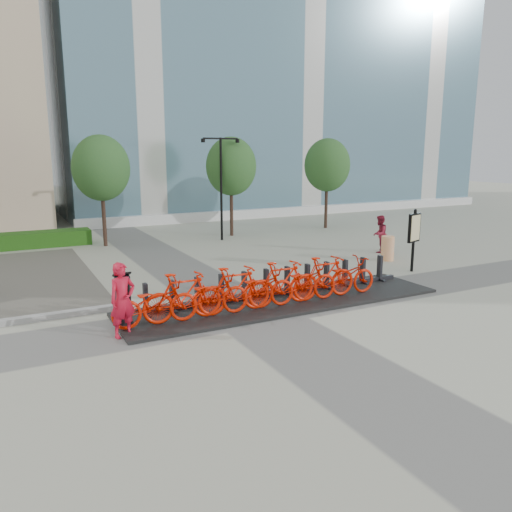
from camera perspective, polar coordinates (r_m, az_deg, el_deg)
name	(u,v)px	position (r m, az deg, el deg)	size (l,w,h in m)	color
ground	(249,312)	(13.69, -0.83, -6.45)	(120.00, 120.00, 0.00)	#A5A896
glass_building	(259,55)	(43.24, 0.38, 21.98)	(32.00, 16.00, 24.00)	#5E8AA1
hedge_b	(22,240)	(25.16, -25.21, 1.61)	(6.00, 1.20, 0.70)	#19420F
tree_1	(101,168)	(24.04, -17.30, 9.56)	(2.60, 2.60, 5.10)	black
tree_2	(231,167)	(26.01, -2.87, 10.18)	(2.60, 2.60, 5.10)	black
tree_3	(327,165)	(29.02, 8.14, 10.23)	(2.60, 2.60, 5.10)	black
streetlamp	(221,177)	(24.71, -4.02, 9.03)	(2.00, 0.20, 5.00)	black
dock_pad	(284,302)	(14.53, 3.24, -5.23)	(9.60, 2.40, 0.08)	black
dock_rail_posts	(278,282)	(14.82, 2.53, -3.01)	(8.02, 0.50, 0.85)	black
bike_0	(155,303)	(12.56, -11.45, -5.27)	(0.75, 2.16, 1.14)	red
bike_1	(183,297)	(12.75, -8.34, -4.61)	(0.59, 2.10, 1.26)	red
bike_2	(210,295)	(13.00, -5.33, -4.49)	(0.75, 2.16, 1.14)	red
bike_3	(235,290)	(13.26, -2.45, -3.85)	(0.59, 2.10, 1.26)	red
bike_4	(259,289)	(13.59, 0.31, -3.74)	(0.75, 2.16, 1.14)	red
bike_5	(282,283)	(13.91, 2.94, -3.12)	(0.59, 2.10, 1.26)	red
bike_6	(303,282)	(14.29, 5.44, -3.01)	(0.75, 2.16, 1.14)	red
bike_7	(324,277)	(14.67, 7.81, -2.43)	(0.59, 2.10, 1.26)	red
bike_8	(344,277)	(15.10, 10.04, -2.34)	(0.75, 2.16, 1.14)	red
kiosk	(123,299)	(12.81, -14.95, -4.73)	(0.43, 0.37, 1.35)	black
worker_red	(123,300)	(12.09, -15.00, -4.89)	(0.65, 0.43, 1.79)	red
pedestrian	(380,234)	(22.36, 13.95, 2.46)	(0.79, 0.62, 1.63)	maroon
construction_barrel	(388,248)	(20.79, 14.80, 0.85)	(0.52, 0.52, 0.99)	#FE6A00
map_sign	(414,230)	(18.92, 17.64, 2.80)	(0.75, 0.34, 2.30)	black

